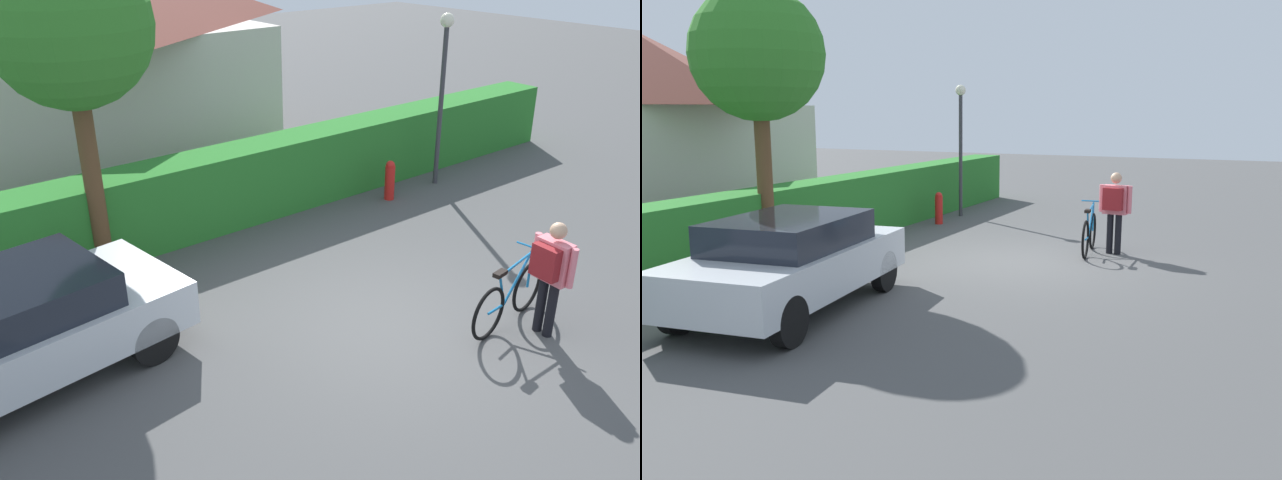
% 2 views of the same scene
% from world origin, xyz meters
% --- Properties ---
extents(ground_plane, '(60.00, 60.00, 0.00)m').
position_xyz_m(ground_plane, '(0.00, 0.00, 0.00)').
color(ground_plane, '#4C4C4C').
extents(hedge_row, '(17.94, 0.90, 1.39)m').
position_xyz_m(hedge_row, '(0.00, 4.41, 0.69)').
color(hedge_row, '#287628').
rests_on(hedge_row, ground).
extents(parked_car_near, '(4.29, 2.30, 1.37)m').
position_xyz_m(parked_car_near, '(-4.35, 1.88, 0.75)').
color(parked_car_near, silver).
rests_on(parked_car_near, ground).
extents(bicycle, '(1.78, 0.50, 1.02)m').
position_xyz_m(bicycle, '(1.35, -1.03, 0.42)').
color(bicycle, black).
rests_on(bicycle, ground).
extents(person_rider, '(0.38, 0.66, 1.64)m').
position_xyz_m(person_rider, '(1.51, -1.48, 1.00)').
color(person_rider, black).
rests_on(person_rider, ground).
extents(street_lamp, '(0.28, 0.28, 3.51)m').
position_xyz_m(street_lamp, '(4.77, 3.42, 2.33)').
color(street_lamp, '#38383D').
rests_on(street_lamp, ground).
extents(tree_kerbside, '(2.33, 2.33, 4.98)m').
position_xyz_m(tree_kerbside, '(-2.39, 3.97, 3.78)').
color(tree_kerbside, brown).
rests_on(tree_kerbside, ground).
extents(fire_hydrant, '(0.20, 0.20, 0.81)m').
position_xyz_m(fire_hydrant, '(3.35, 3.37, 0.41)').
color(fire_hydrant, red).
rests_on(fire_hydrant, ground).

